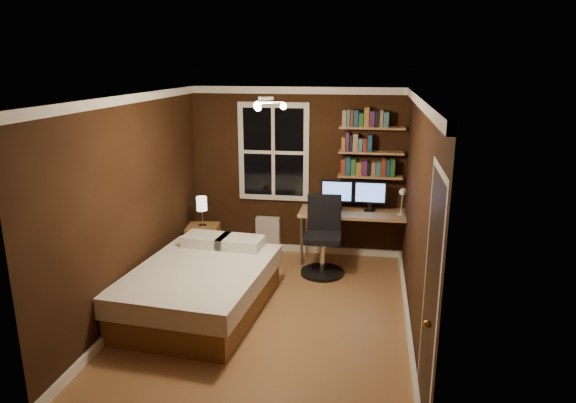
% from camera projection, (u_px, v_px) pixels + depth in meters
% --- Properties ---
extents(floor, '(4.20, 4.20, 0.00)m').
position_uv_depth(floor, '(270.00, 313.00, 6.00)').
color(floor, olive).
rests_on(floor, ground).
extents(wall_back, '(3.20, 0.04, 2.50)m').
position_uv_depth(wall_back, '(297.00, 172.00, 7.66)').
color(wall_back, black).
rests_on(wall_back, ground).
extents(wall_left, '(0.04, 4.20, 2.50)m').
position_uv_depth(wall_left, '(133.00, 205.00, 5.92)').
color(wall_left, black).
rests_on(wall_left, ground).
extents(wall_right, '(0.04, 4.20, 2.50)m').
position_uv_depth(wall_right, '(417.00, 218.00, 5.41)').
color(wall_right, black).
rests_on(wall_right, ground).
extents(ceiling, '(3.20, 4.20, 0.02)m').
position_uv_depth(ceiling, '(268.00, 96.00, 5.34)').
color(ceiling, white).
rests_on(ceiling, wall_back).
extents(window, '(1.06, 0.06, 1.46)m').
position_uv_depth(window, '(274.00, 152.00, 7.61)').
color(window, white).
rests_on(window, wall_back).
extents(door, '(0.03, 0.82, 2.05)m').
position_uv_depth(door, '(429.00, 303.00, 4.00)').
color(door, black).
rests_on(door, ground).
extents(door_knob, '(0.06, 0.06, 0.06)m').
position_uv_depth(door_knob, '(427.00, 324.00, 3.72)').
color(door_knob, '#B3923D').
rests_on(door_knob, door).
extents(ceiling_fixture, '(0.44, 0.44, 0.18)m').
position_uv_depth(ceiling_fixture, '(266.00, 106.00, 5.27)').
color(ceiling_fixture, beige).
rests_on(ceiling_fixture, ceiling).
extents(bookshelf_lower, '(0.92, 0.22, 0.03)m').
position_uv_depth(bookshelf_lower, '(370.00, 176.00, 7.38)').
color(bookshelf_lower, '#A67850').
rests_on(bookshelf_lower, wall_back).
extents(books_row_lower, '(0.66, 0.16, 0.23)m').
position_uv_depth(books_row_lower, '(370.00, 168.00, 7.34)').
color(books_row_lower, maroon).
rests_on(books_row_lower, bookshelf_lower).
extents(bookshelf_middle, '(0.92, 0.22, 0.03)m').
position_uv_depth(bookshelf_middle, '(371.00, 152.00, 7.29)').
color(bookshelf_middle, '#A67850').
rests_on(bookshelf_middle, wall_back).
extents(books_row_middle, '(0.42, 0.16, 0.23)m').
position_uv_depth(books_row_middle, '(372.00, 143.00, 7.25)').
color(books_row_middle, navy).
rests_on(books_row_middle, bookshelf_middle).
extents(bookshelf_upper, '(0.92, 0.22, 0.03)m').
position_uv_depth(bookshelf_upper, '(372.00, 128.00, 7.19)').
color(bookshelf_upper, '#A67850').
rests_on(bookshelf_upper, wall_back).
extents(books_row_upper, '(0.60, 0.16, 0.23)m').
position_uv_depth(books_row_upper, '(373.00, 118.00, 7.16)').
color(books_row_upper, '#265A28').
rests_on(books_row_upper, bookshelf_upper).
extents(bed, '(1.61, 2.12, 0.68)m').
position_uv_depth(bed, '(201.00, 288.00, 6.00)').
color(bed, brown).
rests_on(bed, ground).
extents(nightstand, '(0.50, 0.50, 0.56)m').
position_uv_depth(nightstand, '(203.00, 244.00, 7.47)').
color(nightstand, brown).
rests_on(nightstand, ground).
extents(bedside_lamp, '(0.15, 0.15, 0.44)m').
position_uv_depth(bedside_lamp, '(202.00, 212.00, 7.34)').
color(bedside_lamp, white).
rests_on(bedside_lamp, nightstand).
extents(radiator, '(0.37, 0.13, 0.55)m').
position_uv_depth(radiator, '(268.00, 235.00, 7.89)').
color(radiator, beige).
rests_on(radiator, ground).
extents(desk, '(1.62, 0.61, 0.77)m').
position_uv_depth(desk, '(356.00, 216.00, 7.36)').
color(desk, '#A67850').
rests_on(desk, ground).
extents(monitor_left, '(0.46, 0.12, 0.44)m').
position_uv_depth(monitor_left, '(337.00, 195.00, 7.41)').
color(monitor_left, black).
rests_on(monitor_left, desk).
extents(monitor_right, '(0.46, 0.12, 0.44)m').
position_uv_depth(monitor_right, '(370.00, 196.00, 7.33)').
color(monitor_right, black).
rests_on(monitor_right, desk).
extents(desk_lamp, '(0.14, 0.32, 0.44)m').
position_uv_depth(desk_lamp, '(402.00, 201.00, 7.06)').
color(desk_lamp, silver).
rests_on(desk_lamp, desk).
extents(office_chair, '(0.60, 0.60, 1.08)m').
position_uv_depth(office_chair, '(323.00, 244.00, 7.05)').
color(office_chair, black).
rests_on(office_chair, ground).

